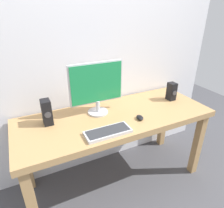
# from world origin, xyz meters

# --- Properties ---
(ground_plane) EXTENTS (6.00, 6.00, 0.00)m
(ground_plane) POSITION_xyz_m (0.00, 0.00, 0.00)
(ground_plane) COLOR #4C4C51
(wall_back) EXTENTS (2.70, 0.04, 3.00)m
(wall_back) POSITION_xyz_m (0.00, 0.38, 1.50)
(wall_back) COLOR silver
(wall_back) RESTS_ON ground_plane
(desk) EXTENTS (1.77, 0.69, 0.78)m
(desk) POSITION_xyz_m (0.00, 0.00, 0.68)
(desk) COLOR tan
(desk) RESTS_ON ground_plane
(monitor) EXTENTS (0.49, 0.19, 0.47)m
(monitor) POSITION_xyz_m (-0.13, 0.12, 1.04)
(monitor) COLOR silver
(monitor) RESTS_ON desk
(keyboard_primary) EXTENTS (0.37, 0.15, 0.03)m
(keyboard_primary) POSITION_xyz_m (-0.19, -0.23, 0.79)
(keyboard_primary) COLOR silver
(keyboard_primary) RESTS_ON desk
(mouse) EXTENTS (0.08, 0.10, 0.03)m
(mouse) POSITION_xyz_m (0.15, -0.16, 0.79)
(mouse) COLOR black
(mouse) RESTS_ON desk
(speaker_right) EXTENTS (0.07, 0.09, 0.18)m
(speaker_right) POSITION_xyz_m (0.67, 0.05, 0.87)
(speaker_right) COLOR black
(speaker_right) RESTS_ON desk
(speaker_left) EXTENTS (0.07, 0.10, 0.22)m
(speaker_left) POSITION_xyz_m (-0.58, 0.12, 0.89)
(speaker_left) COLOR black
(speaker_left) RESTS_ON desk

